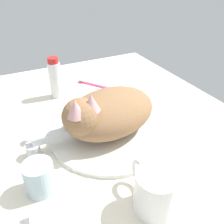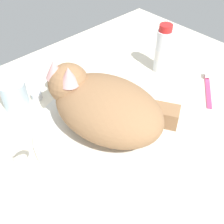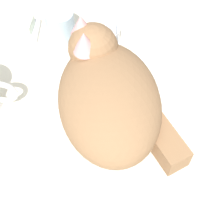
# 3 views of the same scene
# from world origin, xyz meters

# --- Properties ---
(ground_plane) EXTENTS (1.10, 0.83, 0.03)m
(ground_plane) POSITION_xyz_m (0.00, 0.00, -0.01)
(ground_plane) COLOR silver
(sink_basin) EXTENTS (0.34, 0.34, 0.01)m
(sink_basin) POSITION_xyz_m (0.00, 0.00, 0.01)
(sink_basin) COLOR silver
(sink_basin) RESTS_ON ground_plane
(faucet) EXTENTS (0.14, 0.11, 0.05)m
(faucet) POSITION_xyz_m (0.00, 0.19, 0.02)
(faucet) COLOR silver
(faucet) RESTS_ON ground_plane
(cat) EXTENTS (0.25, 0.29, 0.15)m
(cat) POSITION_xyz_m (-0.00, 0.01, 0.07)
(cat) COLOR #936B47
(cat) RESTS_ON sink_basin
(rinse_cup) EXTENTS (0.06, 0.06, 0.07)m
(rinse_cup) POSITION_xyz_m (-0.11, 0.22, 0.04)
(rinse_cup) COLOR silver
(rinse_cup) RESTS_ON ground_plane
(soap_dish) EXTENTS (0.09, 0.06, 0.01)m
(soap_dish) POSITION_xyz_m (-0.21, 0.23, 0.01)
(soap_dish) COLOR white
(soap_dish) RESTS_ON ground_plane
(soap_bar) EXTENTS (0.07, 0.05, 0.02)m
(soap_bar) POSITION_xyz_m (-0.21, 0.23, 0.02)
(soap_bar) COLOR silver
(soap_bar) RESTS_ON soap_dish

